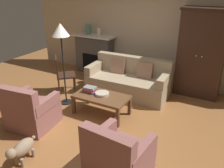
% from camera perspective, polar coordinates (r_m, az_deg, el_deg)
% --- Properties ---
extents(ground_plane, '(9.60, 9.60, 0.00)m').
position_cam_1_polar(ground_plane, '(4.72, -3.21, -9.01)').
color(ground_plane, '#9E6638').
extents(back_wall, '(7.20, 0.10, 2.80)m').
position_cam_1_polar(back_wall, '(6.38, 8.96, 13.03)').
color(back_wall, beige).
rests_on(back_wall, ground).
extents(fireplace, '(1.26, 0.48, 1.12)m').
position_cam_1_polar(fireplace, '(7.03, -4.21, 7.25)').
color(fireplace, '#4C4947').
rests_on(fireplace, ground).
extents(armoire, '(1.06, 0.57, 2.02)m').
position_cam_1_polar(armoire, '(5.82, 20.62, 6.88)').
color(armoire, '#382319').
rests_on(armoire, ground).
extents(couch, '(1.95, 0.91, 0.86)m').
position_cam_1_polar(couch, '(5.71, 3.98, 0.66)').
color(couch, tan).
rests_on(couch, ground).
extents(coffee_table, '(1.10, 0.60, 0.42)m').
position_cam_1_polar(coffee_table, '(4.80, -2.55, -3.37)').
color(coffee_table, brown).
rests_on(coffee_table, ground).
extents(fruit_bowl, '(0.28, 0.28, 0.05)m').
position_cam_1_polar(fruit_bowl, '(4.79, -2.39, -2.35)').
color(fruit_bowl, beige).
rests_on(fruit_bowl, coffee_table).
extents(book_stack, '(0.27, 0.19, 0.12)m').
position_cam_1_polar(book_stack, '(4.91, -5.31, -1.31)').
color(book_stack, '#38569E').
rests_on(book_stack, coffee_table).
extents(mantel_vase_jade, '(0.14, 0.14, 0.29)m').
position_cam_1_polar(mantel_vase_jade, '(6.95, -5.74, 12.93)').
color(mantel_vase_jade, slate).
rests_on(mantel_vase_jade, fireplace).
extents(mantel_vase_cream, '(0.11, 0.11, 0.21)m').
position_cam_1_polar(mantel_vase_cream, '(6.76, -3.14, 12.35)').
color(mantel_vase_cream, beige).
rests_on(mantel_vase_cream, fireplace).
extents(armchair_near_left, '(0.86, 0.85, 0.88)m').
position_cam_1_polar(armchair_near_left, '(4.66, -18.86, -6.28)').
color(armchair_near_left, '#935B56').
rests_on(armchair_near_left, ground).
extents(armchair_near_right, '(0.84, 0.83, 0.88)m').
position_cam_1_polar(armchair_near_right, '(3.40, 1.40, -17.29)').
color(armchair_near_right, '#935B56').
rests_on(armchair_near_right, ground).
extents(side_chair_wooden, '(0.62, 0.62, 0.90)m').
position_cam_1_polar(side_chair_wooden, '(5.84, -11.91, 2.77)').
color(side_chair_wooden, '#382319').
rests_on(side_chair_wooden, ground).
extents(floor_lamp, '(0.36, 0.36, 1.77)m').
position_cam_1_polar(floor_lamp, '(4.98, -12.17, 11.44)').
color(floor_lamp, black).
rests_on(floor_lamp, ground).
extents(dog, '(0.24, 0.57, 0.39)m').
position_cam_1_polar(dog, '(3.89, -20.78, -14.31)').
color(dog, gray).
rests_on(dog, ground).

